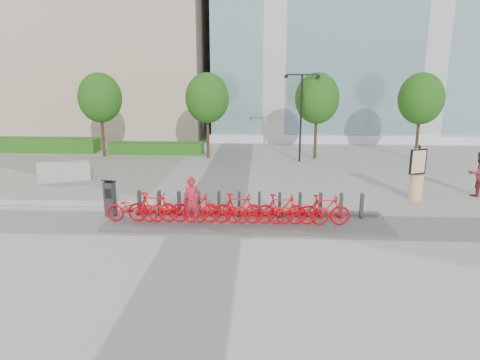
{
  "coord_description": "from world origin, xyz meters",
  "views": [
    {
      "loc": [
        1.78,
        -13.71,
        4.98
      ],
      "look_at": [
        1.0,
        1.5,
        1.2
      ],
      "focal_mm": 32.0,
      "sensor_mm": 36.0,
      "label": 1
    }
  ],
  "objects_px": {
    "bike_0": "(132,208)",
    "pedestrian": "(479,174)",
    "kiosk": "(110,198)",
    "map_sign": "(418,164)",
    "worker_red": "(192,201)",
    "construction_barrel": "(416,187)",
    "jersey_barrier": "(64,172)"
  },
  "relations": [
    {
      "from": "kiosk",
      "to": "jersey_barrier",
      "type": "height_order",
      "value": "kiosk"
    },
    {
      "from": "worker_red",
      "to": "pedestrian",
      "type": "distance_m",
      "value": 12.12
    },
    {
      "from": "kiosk",
      "to": "map_sign",
      "type": "relative_size",
      "value": 0.6
    },
    {
      "from": "bike_0",
      "to": "map_sign",
      "type": "distance_m",
      "value": 11.2
    },
    {
      "from": "construction_barrel",
      "to": "kiosk",
      "type": "bearing_deg",
      "value": -165.77
    },
    {
      "from": "construction_barrel",
      "to": "jersey_barrier",
      "type": "distance_m",
      "value": 15.88
    },
    {
      "from": "jersey_barrier",
      "to": "map_sign",
      "type": "relative_size",
      "value": 1.03
    },
    {
      "from": "bike_0",
      "to": "kiosk",
      "type": "relative_size",
      "value": 1.32
    },
    {
      "from": "bike_0",
      "to": "worker_red",
      "type": "height_order",
      "value": "worker_red"
    },
    {
      "from": "bike_0",
      "to": "kiosk",
      "type": "height_order",
      "value": "kiosk"
    },
    {
      "from": "bike_0",
      "to": "kiosk",
      "type": "distance_m",
      "value": 1.11
    },
    {
      "from": "pedestrian",
      "to": "map_sign",
      "type": "relative_size",
      "value": 0.84
    },
    {
      "from": "worker_red",
      "to": "construction_barrel",
      "type": "height_order",
      "value": "worker_red"
    },
    {
      "from": "bike_0",
      "to": "worker_red",
      "type": "xyz_separation_m",
      "value": [
        2.07,
        -0.05,
        0.29
      ]
    },
    {
      "from": "jersey_barrier",
      "to": "bike_0",
      "type": "bearing_deg",
      "value": -72.41
    },
    {
      "from": "bike_0",
      "to": "pedestrian",
      "type": "relative_size",
      "value": 0.94
    },
    {
      "from": "kiosk",
      "to": "pedestrian",
      "type": "relative_size",
      "value": 0.71
    },
    {
      "from": "kiosk",
      "to": "worker_red",
      "type": "height_order",
      "value": "worker_red"
    },
    {
      "from": "pedestrian",
      "to": "construction_barrel",
      "type": "height_order",
      "value": "pedestrian"
    },
    {
      "from": "map_sign",
      "to": "construction_barrel",
      "type": "bearing_deg",
      "value": 43.16
    },
    {
      "from": "bike_0",
      "to": "construction_barrel",
      "type": "height_order",
      "value": "construction_barrel"
    },
    {
      "from": "pedestrian",
      "to": "jersey_barrier",
      "type": "height_order",
      "value": "pedestrian"
    },
    {
      "from": "pedestrian",
      "to": "jersey_barrier",
      "type": "relative_size",
      "value": 0.82
    },
    {
      "from": "kiosk",
      "to": "pedestrian",
      "type": "bearing_deg",
      "value": 22.72
    },
    {
      "from": "construction_barrel",
      "to": "map_sign",
      "type": "relative_size",
      "value": 0.46
    },
    {
      "from": "kiosk",
      "to": "map_sign",
      "type": "xyz_separation_m",
      "value": [
        11.58,
        2.85,
        0.77
      ]
    },
    {
      "from": "worker_red",
      "to": "pedestrian",
      "type": "bearing_deg",
      "value": 21.48
    },
    {
      "from": "worker_red",
      "to": "map_sign",
      "type": "bearing_deg",
      "value": 23.16
    },
    {
      "from": "jersey_barrier",
      "to": "kiosk",
      "type": "bearing_deg",
      "value": -75.46
    },
    {
      "from": "pedestrian",
      "to": "map_sign",
      "type": "bearing_deg",
      "value": 5.72
    },
    {
      "from": "construction_barrel",
      "to": "map_sign",
      "type": "distance_m",
      "value": 0.98
    },
    {
      "from": "worker_red",
      "to": "map_sign",
      "type": "height_order",
      "value": "map_sign"
    }
  ]
}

